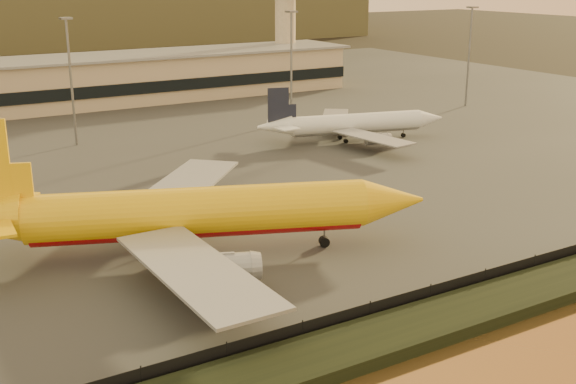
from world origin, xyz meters
The scene contains 11 objects.
ground centered at (0.00, 0.00, 0.00)m, with size 900.00×900.00×0.00m, color black.
embankment centered at (0.00, -17.00, 0.70)m, with size 320.00×7.00×1.40m, color black.
tarmac centered at (0.00, 95.00, 0.10)m, with size 320.00×220.00×0.20m, color #2D2D2D.
perimeter_fence centered at (0.00, -13.00, 1.30)m, with size 300.00×0.05×2.20m, color black.
terminal_building centered at (-14.52, 125.55, 6.25)m, with size 202.00×25.00×12.60m.
control_tower centered at (70.00, 131.00, 21.66)m, with size 11.20×11.20×35.50m.
apron_light_masts centered at (15.00, 75.00, 15.70)m, with size 152.20×12.20×25.40m.
dhl_cargo_jet centered at (-13.91, 13.13, 5.55)m, with size 57.81×54.75×17.93m.
white_narrowbody_jet centered at (40.68, 54.33, 3.72)m, with size 40.56×38.79×11.80m.
gse_vehicle_yellow centered at (0.83, 29.64, 1.05)m, with size 3.79×1.70×1.70m, color #E8AD0C.
gse_vehicle_white centered at (-7.07, 30.22, 1.12)m, with size 4.10×1.84×1.84m, color white.
Camera 1 is at (-46.91, -65.05, 34.17)m, focal length 45.00 mm.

